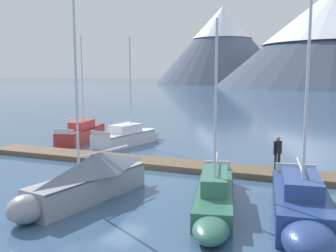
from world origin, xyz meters
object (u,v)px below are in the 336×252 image
(sailboat_second_berth, at_px, (129,136))
(sailboat_far_berth, at_px, (302,207))
(sailboat_mid_dock_port, at_px, (87,179))
(sailboat_nearest_berth, at_px, (83,132))
(sailboat_mid_dock_starboard, at_px, (214,196))
(person_on_dock, at_px, (278,151))

(sailboat_second_berth, bearing_deg, sailboat_far_berth, -39.63)
(sailboat_mid_dock_port, bearing_deg, sailboat_nearest_berth, 127.70)
(sailboat_second_berth, relative_size, sailboat_mid_dock_starboard, 1.01)
(sailboat_second_berth, xyz_separation_m, sailboat_far_berth, (13.31, -11.02, 0.05))
(sailboat_mid_dock_port, distance_m, person_on_dock, 9.76)
(sailboat_far_berth, bearing_deg, sailboat_mid_dock_starboard, 174.39)
(sailboat_second_berth, height_order, sailboat_far_berth, sailboat_far_berth)
(sailboat_nearest_berth, xyz_separation_m, sailboat_second_berth, (4.24, -0.11, -0.03))
(sailboat_nearest_berth, height_order, sailboat_mid_dock_port, sailboat_mid_dock_port)
(sailboat_mid_dock_port, relative_size, sailboat_far_berth, 1.03)
(sailboat_nearest_berth, xyz_separation_m, sailboat_mid_dock_starboard, (14.33, -10.81, -0.11))
(sailboat_mid_dock_starboard, bearing_deg, sailboat_second_berth, 133.33)
(sailboat_mid_dock_port, bearing_deg, sailboat_mid_dock_starboard, 14.00)
(sailboat_mid_dock_starboard, bearing_deg, person_on_dock, 78.01)
(person_on_dock, bearing_deg, sailboat_second_berth, 158.39)
(sailboat_nearest_berth, bearing_deg, sailboat_mid_dock_port, -52.30)
(sailboat_far_berth, bearing_deg, sailboat_second_berth, 140.37)
(sailboat_nearest_berth, xyz_separation_m, person_on_dock, (15.64, -4.63, 0.64))
(sailboat_second_berth, bearing_deg, sailboat_mid_dock_port, -66.95)
(sailboat_mid_dock_starboard, relative_size, person_on_dock, 4.54)
(sailboat_second_berth, xyz_separation_m, sailboat_mid_dock_starboard, (10.10, -10.70, -0.09))
(sailboat_second_berth, distance_m, person_on_dock, 12.29)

